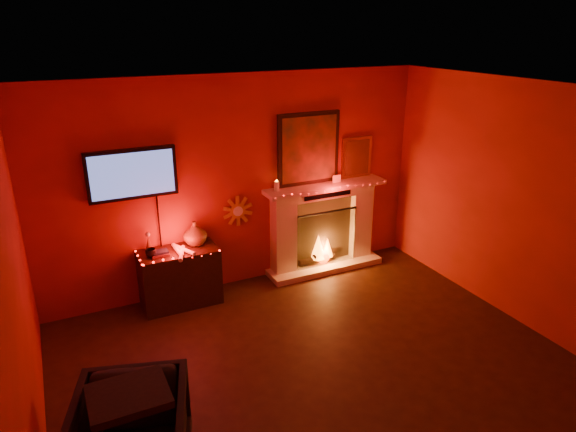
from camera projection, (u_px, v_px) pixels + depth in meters
name	position (u px, v px, depth m)	size (l,w,h in m)	color
room	(346.00, 262.00, 4.33)	(5.00, 5.00, 5.00)	black
fireplace	(322.00, 219.00, 7.02)	(1.72, 0.40, 2.18)	beige
tv	(132.00, 174.00, 5.75)	(1.00, 0.07, 1.24)	black
sunburst_clock	(238.00, 211.00, 6.51)	(0.40, 0.03, 0.40)	#C78728
console_table	(181.00, 273.00, 6.20)	(0.93, 0.57, 1.01)	black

